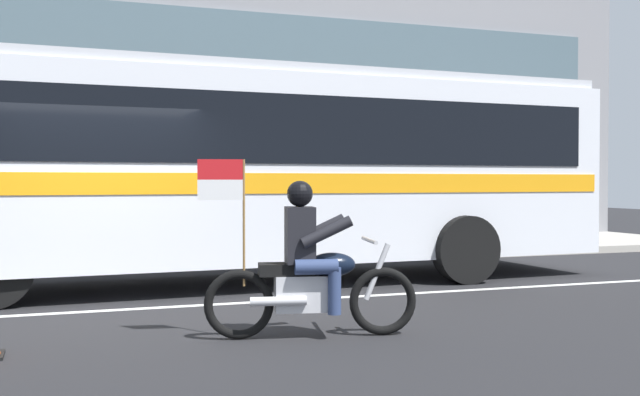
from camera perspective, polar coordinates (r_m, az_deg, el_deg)
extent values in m
plane|color=black|center=(10.00, -16.34, -7.73)|extent=(60.00, 60.00, 0.00)
cube|color=#A39E93|center=(15.05, -17.46, -4.42)|extent=(28.00, 3.80, 0.15)
cube|color=silver|center=(9.41, -16.13, -8.27)|extent=(26.60, 0.14, 0.01)
cube|color=#4C606B|center=(17.14, -17.81, 12.04)|extent=(25.76, 0.10, 1.40)
cube|color=silver|center=(11.41, -5.59, 2.15)|extent=(11.42, 3.05, 2.70)
cube|color=black|center=(11.43, -5.59, 4.90)|extent=(10.52, 3.05, 0.96)
cube|color=orange|center=(11.41, -5.58, 1.14)|extent=(11.20, 3.07, 0.28)
cube|color=#BABCC3|center=(11.51, -5.60, 9.18)|extent=(11.19, 2.91, 0.16)
cylinder|color=black|center=(11.55, 11.10, -3.89)|extent=(1.04, 0.30, 1.04)
torus|color=black|center=(7.64, 4.83, -7.87)|extent=(0.69, 0.23, 0.69)
torus|color=black|center=(7.45, -6.22, -8.10)|extent=(0.69, 0.23, 0.69)
cube|color=silver|center=(7.49, -1.01, -7.27)|extent=(0.68, 0.40, 0.36)
ellipsoid|color=black|center=(7.49, 0.90, -5.11)|extent=(0.53, 0.37, 0.24)
cube|color=black|center=(7.43, -2.55, -5.47)|extent=(0.60, 0.37, 0.12)
cylinder|color=silver|center=(7.58, 4.39, -5.64)|extent=(0.28, 0.11, 0.58)
cylinder|color=silver|center=(7.53, 3.80, -3.24)|extent=(0.17, 0.64, 0.04)
cylinder|color=silver|center=(7.31, -3.21, -7.89)|extent=(0.56, 0.20, 0.09)
cube|color=black|center=(7.41, -1.55, -2.85)|extent=(0.35, 0.41, 0.56)
sphere|color=black|center=(7.40, -1.55, 0.32)|extent=(0.26, 0.26, 0.26)
cylinder|color=navy|center=(7.64, -0.65, -4.98)|extent=(0.44, 0.23, 0.15)
cylinder|color=navy|center=(7.69, 0.68, -6.74)|extent=(0.13, 0.13, 0.46)
cylinder|color=navy|center=(7.28, -0.28, -5.29)|extent=(0.44, 0.23, 0.15)
cylinder|color=navy|center=(7.34, 1.12, -7.13)|extent=(0.13, 0.13, 0.46)
cylinder|color=black|center=(7.64, 0.07, -2.42)|extent=(0.53, 0.21, 0.32)
cylinder|color=black|center=(7.25, 0.52, -2.63)|extent=(0.53, 0.21, 0.32)
cylinder|color=olive|center=(7.36, -5.85, -1.91)|extent=(0.02, 0.02, 1.25)
cube|color=red|center=(7.35, -7.65, 2.18)|extent=(0.44, 0.11, 0.20)
cube|color=white|center=(7.35, -7.64, 0.62)|extent=(0.44, 0.11, 0.20)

